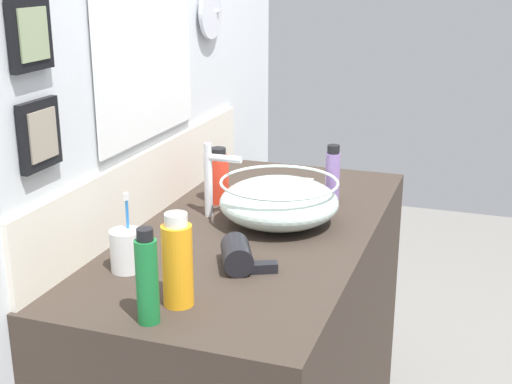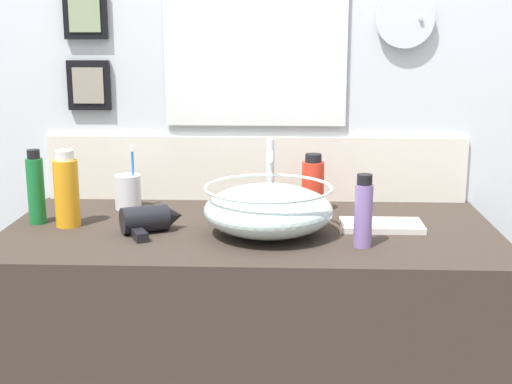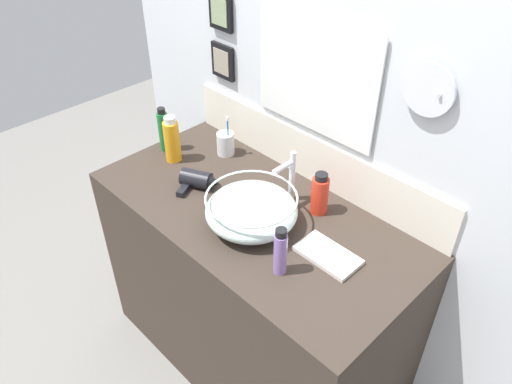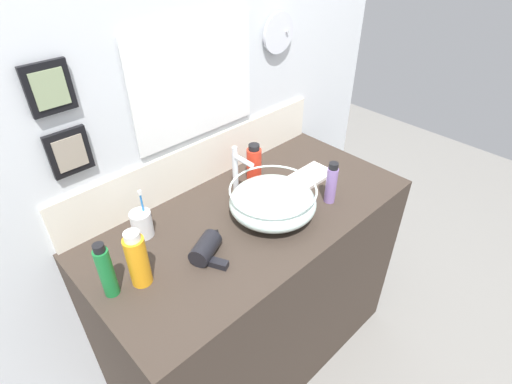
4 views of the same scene
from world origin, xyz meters
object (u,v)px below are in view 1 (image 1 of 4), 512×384
object	(u,v)px
shampoo_bottle	(218,177)
glass_bowl_sink	(279,201)
lotion_bottle	(147,279)
spray_bottle	(176,262)
soap_dispenser	(333,175)
hand_towel	(287,188)
toothbrush_cup	(126,250)
hair_drier	(238,253)
faucet	(212,175)

from	to	relation	value
shampoo_bottle	glass_bowl_sink	bearing A→B (deg)	-117.93
glass_bowl_sink	shampoo_bottle	bearing A→B (deg)	62.07
lotion_bottle	spray_bottle	distance (m)	0.10
soap_dispenser	spray_bottle	world-z (taller)	spray_bottle
soap_dispenser	hand_towel	world-z (taller)	soap_dispenser
shampoo_bottle	toothbrush_cup	bearing A→B (deg)	178.17
glass_bowl_sink	hair_drier	size ratio (longest dim) A/B	1.90
glass_bowl_sink	spray_bottle	distance (m)	0.55
hair_drier	shampoo_bottle	size ratio (longest dim) A/B	1.03
soap_dispenser	lotion_bottle	xyz separation A→B (m)	(-0.88, 0.18, 0.01)
faucet	hand_towel	distance (m)	0.35
soap_dispenser	shampoo_bottle	xyz separation A→B (m)	(-0.11, 0.33, -0.01)
glass_bowl_sink	faucet	size ratio (longest dim) A/B	1.54
glass_bowl_sink	spray_bottle	bearing A→B (deg)	173.69
lotion_bottle	shampoo_bottle	world-z (taller)	lotion_bottle
hair_drier	toothbrush_cup	size ratio (longest dim) A/B	0.93
hair_drier	faucet	bearing A→B (deg)	31.87
glass_bowl_sink	shampoo_bottle	distance (m)	0.26
lotion_bottle	hand_towel	world-z (taller)	lotion_bottle
hair_drier	shampoo_bottle	xyz separation A→B (m)	(0.44, 0.23, 0.05)
glass_bowl_sink	soap_dispenser	distance (m)	0.26
shampoo_bottle	hand_towel	bearing A→B (deg)	-42.45
soap_dispenser	shampoo_bottle	world-z (taller)	soap_dispenser
toothbrush_cup	spray_bottle	bearing A→B (deg)	-122.83
faucet	hair_drier	world-z (taller)	faucet
faucet	lotion_bottle	xyz separation A→B (m)	(-0.64, -0.12, -0.03)
shampoo_bottle	spray_bottle	world-z (taller)	spray_bottle
lotion_bottle	glass_bowl_sink	bearing A→B (deg)	-7.22
lotion_bottle	spray_bottle	world-z (taller)	spray_bottle
soap_dispenser	spray_bottle	xyz separation A→B (m)	(-0.78, 0.16, 0.01)
soap_dispenser	hair_drier	bearing A→B (deg)	169.12
hair_drier	toothbrush_cup	bearing A→B (deg)	114.58
soap_dispenser	shampoo_bottle	bearing A→B (deg)	108.60
faucet	toothbrush_cup	bearing A→B (deg)	173.35
lotion_bottle	spray_bottle	xyz separation A→B (m)	(0.09, -0.02, 0.00)
glass_bowl_sink	soap_dispenser	bearing A→B (deg)	-22.58
glass_bowl_sink	hand_towel	world-z (taller)	glass_bowl_sink
spray_bottle	toothbrush_cup	bearing A→B (deg)	57.17
toothbrush_cup	shampoo_bottle	world-z (taller)	toothbrush_cup
glass_bowl_sink	faucet	bearing A→B (deg)	90.00
shampoo_bottle	spray_bottle	xyz separation A→B (m)	(-0.67, -0.17, 0.02)
faucet	shampoo_bottle	world-z (taller)	faucet
hand_towel	faucet	bearing A→B (deg)	156.33
hand_towel	lotion_bottle	bearing A→B (deg)	179.22
hair_drier	spray_bottle	size ratio (longest dim) A/B	0.85
spray_bottle	soap_dispenser	bearing A→B (deg)	-11.45
faucet	glass_bowl_sink	bearing A→B (deg)	-90.00
hair_drier	toothbrush_cup	xyz separation A→B (m)	(-0.11, 0.24, 0.02)
hair_drier	lotion_bottle	xyz separation A→B (m)	(-0.33, 0.07, 0.06)
toothbrush_cup	lotion_bottle	bearing A→B (deg)	-141.78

